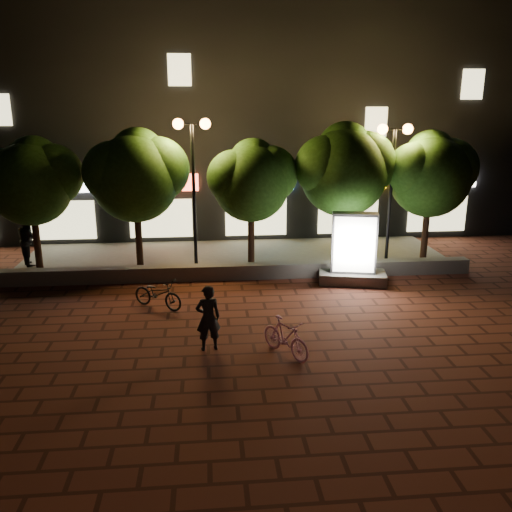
{
  "coord_description": "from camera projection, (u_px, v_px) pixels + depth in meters",
  "views": [
    {
      "loc": [
        -1.04,
        -13.1,
        5.71
      ],
      "look_at": [
        0.31,
        1.5,
        1.5
      ],
      "focal_mm": 37.18,
      "sensor_mm": 36.0,
      "label": 1
    }
  ],
  "objects": [
    {
      "name": "retaining_wall",
      "position": [
        240.0,
        271.0,
        17.96
      ],
      "size": [
        16.0,
        0.45,
        0.5
      ],
      "primitive_type": "cube",
      "color": "slate",
      "rests_on": "ground"
    },
    {
      "name": "rider",
      "position": [
        208.0,
        318.0,
        12.6
      ],
      "size": [
        0.66,
        0.5,
        1.63
      ],
      "primitive_type": "imported",
      "rotation": [
        0.0,
        0.0,
        3.33
      ],
      "color": "black",
      "rests_on": "ground"
    },
    {
      "name": "tree_far_left",
      "position": [
        32.0,
        178.0,
        17.91
      ],
      "size": [
        3.36,
        2.8,
        4.63
      ],
      "color": "#321D13",
      "rests_on": "sidewalk"
    },
    {
      "name": "pedestrian",
      "position": [
        29.0,
        240.0,
        19.07
      ],
      "size": [
        1.05,
        1.12,
        1.84
      ],
      "primitive_type": "imported",
      "rotation": [
        0.0,
        0.0,
        2.08
      ],
      "color": "black",
      "rests_on": "sidewalk"
    },
    {
      "name": "tree_right",
      "position": [
        345.0,
        167.0,
        18.79
      ],
      "size": [
        3.72,
        3.1,
        5.07
      ],
      "color": "#321D13",
      "rests_on": "sidewalk"
    },
    {
      "name": "scooter_parked",
      "position": [
        158.0,
        294.0,
        15.32
      ],
      "size": [
        1.7,
        1.39,
        0.87
      ],
      "primitive_type": "imported",
      "rotation": [
        0.0,
        0.0,
        0.99
      ],
      "color": "black",
      "rests_on": "ground"
    },
    {
      "name": "street_lamp_left",
      "position": [
        193.0,
        156.0,
        17.94
      ],
      "size": [
        1.26,
        0.36,
        5.18
      ],
      "color": "black",
      "rests_on": "sidewalk"
    },
    {
      "name": "tree_mid",
      "position": [
        252.0,
        178.0,
        18.59
      ],
      "size": [
        3.24,
        2.7,
        4.5
      ],
      "color": "#321D13",
      "rests_on": "sidewalk"
    },
    {
      "name": "tree_far_right",
      "position": [
        431.0,
        172.0,
        19.13
      ],
      "size": [
        3.48,
        2.9,
        4.76
      ],
      "color": "#321D13",
      "rests_on": "sidewalk"
    },
    {
      "name": "street_lamp_right",
      "position": [
        393.0,
        158.0,
        18.59
      ],
      "size": [
        1.26,
        0.36,
        4.98
      ],
      "color": "black",
      "rests_on": "sidewalk"
    },
    {
      "name": "ground",
      "position": [
        250.0,
        325.0,
        14.2
      ],
      "size": [
        80.0,
        80.0,
        0.0
      ],
      "primitive_type": "plane",
      "color": "#55251A",
      "rests_on": "ground"
    },
    {
      "name": "tree_left",
      "position": [
        136.0,
        173.0,
        18.18
      ],
      "size": [
        3.6,
        3.0,
        4.89
      ],
      "color": "#321D13",
      "rests_on": "sidewalk"
    },
    {
      "name": "sidewalk",
      "position": [
        236.0,
        257.0,
        20.41
      ],
      "size": [
        16.0,
        5.0,
        0.08
      ],
      "primitive_type": "cube",
      "color": "slate",
      "rests_on": "ground"
    },
    {
      "name": "building_block",
      "position": [
        227.0,
        120.0,
        25.26
      ],
      "size": [
        28.0,
        8.12,
        11.3
      ],
      "color": "black",
      "rests_on": "ground"
    },
    {
      "name": "ad_kiosk",
      "position": [
        353.0,
        255.0,
        17.36
      ],
      "size": [
        2.35,
        1.51,
        2.36
      ],
      "color": "slate",
      "rests_on": "ground"
    },
    {
      "name": "scooter_pink",
      "position": [
        286.0,
        337.0,
        12.39
      ],
      "size": [
        1.22,
        1.52,
        0.92
      ],
      "primitive_type": "imported",
      "rotation": [
        0.0,
        0.0,
        0.59
      ],
      "color": "pink",
      "rests_on": "ground"
    }
  ]
}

